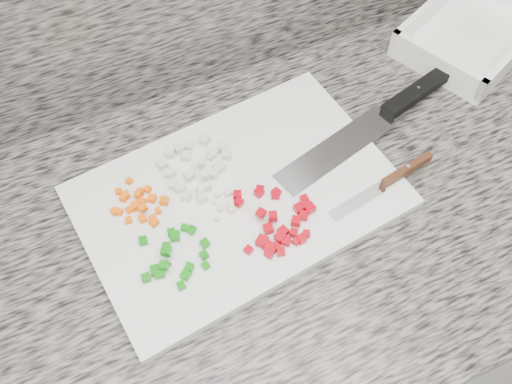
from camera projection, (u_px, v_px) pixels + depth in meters
The scene contains 11 objects.
cabinet at pixel (248, 332), 1.23m from camera, with size 3.92×0.62×0.86m, color silver.
countertop at pixel (244, 232), 0.85m from camera, with size 3.96×0.64×0.04m, color slate.
cutting_board at pixel (238, 196), 0.85m from camera, with size 0.46×0.31×0.02m, color white.
carrot_pile at pixel (139, 204), 0.83m from camera, with size 0.09×0.10×0.02m.
onion_pile at pixel (195, 168), 0.86m from camera, with size 0.11×0.11×0.02m.
green_pepper_pile at pixel (173, 257), 0.78m from camera, with size 0.10×0.10×0.02m.
red_pepper_pile at pixel (278, 223), 0.81m from camera, with size 0.12×0.12×0.02m.
garlic_pile at pixel (227, 202), 0.83m from camera, with size 0.05×0.05×0.01m.
chef_knife at pixel (391, 111), 0.93m from camera, with size 0.36×0.13×0.02m.
paring_knife at pixel (395, 178), 0.85m from camera, with size 0.19×0.04×0.02m.
tray at pixel (471, 34), 1.03m from camera, with size 0.31×0.27×0.05m.
Camera 1 is at (-0.15, 1.06, 1.63)m, focal length 40.00 mm.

